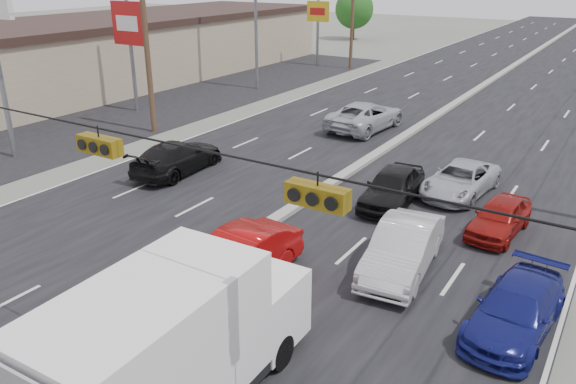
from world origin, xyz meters
name	(u,v)px	position (x,y,z in m)	size (l,w,h in m)	color
ground	(86,345)	(0.00, 0.00, 0.00)	(200.00, 200.00, 0.00)	#606356
road_surface	(452,107)	(0.00, 30.00, 0.00)	(20.00, 160.00, 0.02)	black
center_median	(452,106)	(0.00, 30.00, 0.10)	(0.50, 160.00, 0.20)	gray
strip_mall	(120,52)	(-26.00, 25.00, 2.30)	(12.00, 42.00, 4.60)	tan
parking_lot	(207,92)	(-17.00, 25.00, 0.00)	(10.00, 42.00, 0.02)	black
utility_pole_left_b	(146,40)	(-12.50, 15.00, 5.11)	(1.60, 0.30, 10.00)	#422D1E
utility_pole_left_c	(353,10)	(-12.50, 40.00, 5.11)	(1.60, 0.30, 10.00)	#422D1E
traffic_signals	(96,142)	(1.40, 0.00, 5.49)	(25.00, 0.30, 0.54)	black
pole_sign_mid	(129,30)	(-17.00, 18.00, 5.11)	(2.60, 0.25, 7.00)	slate
pole_sign_far	(318,17)	(-16.00, 40.00, 4.41)	(2.20, 0.25, 6.00)	slate
tree_left_far	(354,9)	(-22.00, 60.00, 3.72)	(4.80, 4.80, 6.12)	#382619
box_truck	(176,346)	(3.61, -0.47, 1.73)	(2.52, 6.73, 3.38)	black
red_sedan	(236,260)	(1.40, 4.39, 0.77)	(1.62, 4.65, 1.53)	#A2090A
queue_car_a	(392,187)	(3.00, 12.35, 0.74)	(1.75, 4.34, 1.48)	black
queue_car_b	(403,249)	(5.28, 7.64, 0.76)	(1.61, 4.63, 1.52)	#BEBDC0
queue_car_c	(460,180)	(4.95, 14.85, 0.63)	(2.09, 4.53, 1.26)	#B0B1B8
queue_car_d	(516,310)	(8.88, 6.28, 0.63)	(1.76, 4.34, 1.26)	navy
queue_car_e	(499,217)	(7.17, 11.93, 0.62)	(1.47, 3.66, 1.25)	maroon
oncoming_near	(177,157)	(-6.70, 10.66, 0.73)	(2.03, 5.00, 1.45)	black
oncoming_far	(366,116)	(-2.56, 21.84, 0.79)	(2.63, 5.71, 1.59)	#AEB0B6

